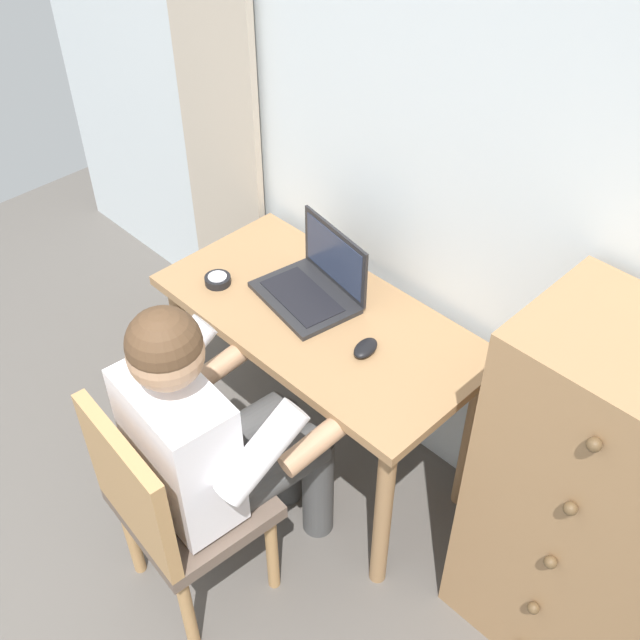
# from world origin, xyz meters

# --- Properties ---
(wall_back) EXTENTS (4.80, 0.05, 2.50)m
(wall_back) POSITION_xyz_m (0.00, 2.20, 1.25)
(wall_back) COLOR silver
(wall_back) RESTS_ON ground_plane
(curtain_panel) EXTENTS (0.45, 0.03, 2.21)m
(curtain_panel) POSITION_xyz_m (-1.13, 2.13, 1.11)
(curtain_panel) COLOR #BCAD99
(curtain_panel) RESTS_ON ground_plane
(desk) EXTENTS (1.13, 0.57, 0.74)m
(desk) POSITION_xyz_m (-0.29, 1.85, 0.61)
(desk) COLOR #9E754C
(desk) RESTS_ON ground_plane
(dresser) EXTENTS (0.61, 0.46, 1.20)m
(dresser) POSITION_xyz_m (0.72, 1.92, 0.60)
(dresser) COLOR #9E754C
(dresser) RESTS_ON ground_plane
(chair) EXTENTS (0.45, 0.43, 0.87)m
(chair) POSITION_xyz_m (-0.20, 1.14, 0.48)
(chair) COLOR brown
(chair) RESTS_ON ground_plane
(person_seated) EXTENTS (0.56, 0.61, 1.19)m
(person_seated) POSITION_xyz_m (-0.19, 1.32, 0.66)
(person_seated) COLOR #4C4C4C
(person_seated) RESTS_ON ground_plane
(laptop) EXTENTS (0.38, 0.30, 0.24)m
(laptop) POSITION_xyz_m (-0.37, 1.90, 0.79)
(laptop) COLOR #232326
(laptop) RESTS_ON desk
(computer_mouse) EXTENTS (0.08, 0.11, 0.03)m
(computer_mouse) POSITION_xyz_m (-0.06, 1.82, 0.75)
(computer_mouse) COLOR black
(computer_mouse) RESTS_ON desk
(desk_clock) EXTENTS (0.09, 0.09, 0.03)m
(desk_clock) POSITION_xyz_m (-0.65, 1.71, 0.75)
(desk_clock) COLOR black
(desk_clock) RESTS_ON desk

